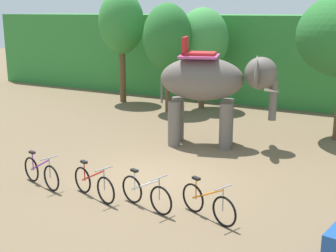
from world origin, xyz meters
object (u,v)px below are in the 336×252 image
at_px(bike_red, 94,184).
at_px(bike_white, 146,194).
at_px(tree_center_left, 121,23).
at_px(bike_purple, 41,173).
at_px(elephant, 211,83).
at_px(tree_far_right, 168,38).
at_px(bike_orange, 208,203).
at_px(tree_far_left, 203,40).

distance_m(bike_red, bike_white, 1.49).
xyz_separation_m(tree_center_left, bike_purple, (4.67, -10.84, -3.63)).
bearing_deg(bike_purple, elephant, 67.19).
relative_size(tree_far_right, bike_red, 3.03).
bearing_deg(bike_orange, elephant, 112.97).
bearing_deg(bike_white, bike_red, -176.15).
height_order(tree_center_left, bike_purple, tree_center_left).
xyz_separation_m(bike_purple, bike_white, (3.26, 0.13, 0.00)).
bearing_deg(bike_purple, bike_red, 0.81).
distance_m(elephant, bike_orange, 6.26).
height_order(elephant, bike_white, elephant).
bearing_deg(tree_center_left, elephant, -35.12).
bearing_deg(bike_white, bike_purple, -177.80).
bearing_deg(tree_center_left, bike_purple, -66.71).
bearing_deg(bike_white, tree_far_right, 115.94).
relative_size(tree_far_right, bike_purple, 3.00).
bearing_deg(bike_white, elephant, 97.98).
distance_m(elephant, bike_purple, 6.59).
distance_m(bike_purple, bike_red, 1.77).
bearing_deg(bike_red, bike_orange, 5.63).
bearing_deg(tree_far_right, bike_white, -64.06).
xyz_separation_m(tree_center_left, bike_orange, (9.46, -10.52, -3.63)).
relative_size(tree_far_right, elephant, 1.18).
height_order(tree_far_right, elephant, tree_far_right).
distance_m(tree_center_left, bike_orange, 14.61).
distance_m(elephant, bike_white, 6.05).
bearing_deg(bike_white, bike_orange, 7.36).
bearing_deg(bike_orange, bike_white, -172.64).
bearing_deg(bike_orange, bike_red, -174.37).
distance_m(bike_white, bike_orange, 1.55).
height_order(tree_far_right, bike_orange, tree_far_right).
bearing_deg(bike_purple, tree_center_left, 113.29).
bearing_deg(bike_red, bike_white, 3.85).
xyz_separation_m(elephant, bike_purple, (-2.45, -5.84, -1.82)).
relative_size(tree_center_left, bike_purple, 3.38).
relative_size(tree_center_left, bike_red, 3.41).
xyz_separation_m(bike_red, bike_orange, (3.03, 0.30, 0.00)).
height_order(tree_far_left, bike_white, tree_far_left).
bearing_deg(tree_far_left, bike_white, -71.93).
distance_m(tree_far_right, bike_purple, 10.47).
xyz_separation_m(tree_far_right, elephant, (3.96, -4.07, -1.23)).
xyz_separation_m(tree_center_left, tree_far_right, (3.17, -0.94, -0.58)).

